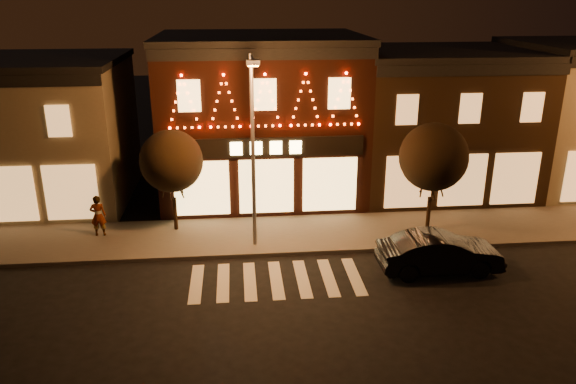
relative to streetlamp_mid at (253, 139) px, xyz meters
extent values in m
plane|color=black|center=(0.68, -6.72, -4.81)|extent=(120.00, 120.00, 0.00)
cube|color=#47423D|center=(2.68, 1.28, -4.74)|extent=(44.00, 4.00, 0.15)
cube|color=#70674F|center=(-12.32, 7.28, -1.31)|extent=(12.00, 8.00, 7.00)
cube|color=black|center=(0.68, 7.28, -0.81)|extent=(10.00, 8.00, 8.00)
cube|color=black|center=(0.68, 7.28, 3.34)|extent=(10.20, 8.20, 0.30)
cube|color=black|center=(0.68, 3.23, 2.94)|extent=(10.00, 0.25, 0.50)
cube|color=black|center=(0.68, 3.18, -1.21)|extent=(9.00, 0.15, 0.90)
cube|color=#FFD87F|center=(0.68, 3.08, -1.21)|extent=(3.40, 0.08, 0.60)
cube|color=#311F11|center=(10.18, 7.28, -1.21)|extent=(9.00, 8.00, 7.20)
cube|color=black|center=(10.18, 7.28, 2.54)|extent=(9.20, 8.20, 0.30)
cube|color=black|center=(10.18, 3.23, 2.14)|extent=(9.00, 0.25, 0.50)
cylinder|color=#59595E|center=(0.00, 0.24, -0.69)|extent=(0.16, 0.16, 7.94)
cylinder|color=#59595E|center=(0.01, -0.56, 3.18)|extent=(0.12, 1.59, 0.10)
cube|color=#59595E|center=(0.02, -1.35, 3.13)|extent=(0.50, 0.29, 0.18)
cube|color=orange|center=(0.02, -1.35, 3.02)|extent=(0.38, 0.20, 0.05)
cylinder|color=black|center=(-3.49, 2.20, -3.91)|extent=(0.17, 0.17, 1.50)
sphere|color=black|center=(-3.49, 2.20, -1.45)|extent=(2.74, 2.74, 2.74)
cylinder|color=black|center=(7.76, 0.89, -3.85)|extent=(0.18, 0.18, 1.61)
sphere|color=black|center=(7.76, 0.89, -1.20)|extent=(2.95, 2.95, 2.95)
imported|color=black|center=(7.03, -2.62, -4.03)|extent=(4.76, 1.72, 1.56)
imported|color=gray|center=(-6.78, 1.82, -3.74)|extent=(0.70, 0.48, 1.85)
camera|label=1|loc=(-0.68, -21.57, 5.52)|focal=35.01mm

